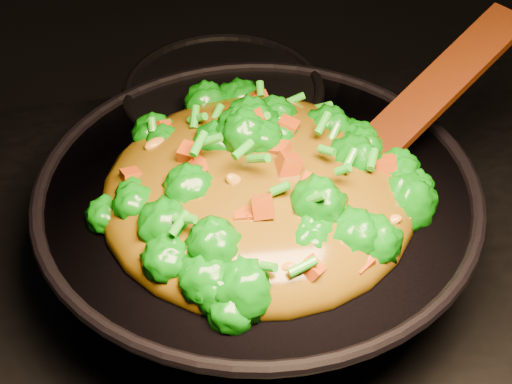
{
  "coord_description": "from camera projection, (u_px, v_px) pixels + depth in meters",
  "views": [
    {
      "loc": [
        -0.14,
        -0.55,
        1.59
      ],
      "look_at": [
        -0.03,
        0.08,
        1.02
      ],
      "focal_mm": 55.0,
      "sensor_mm": 36.0,
      "label": 1
    }
  ],
  "objects": [
    {
      "name": "wok",
      "position": [
        258.0,
        231.0,
        0.88
      ],
      "size": [
        0.49,
        0.49,
        0.13
      ],
      "primitive_type": null,
      "rotation": [
        0.0,
        0.0,
        0.06
      ],
      "color": "black",
      "rests_on": "stovetop"
    },
    {
      "name": "stir_fry",
      "position": [
        258.0,
        158.0,
        0.79
      ],
      "size": [
        0.4,
        0.4,
        0.11
      ],
      "primitive_type": null,
      "rotation": [
        0.0,
        0.0,
        -0.25
      ],
      "color": "#0B7108",
      "rests_on": "wok"
    },
    {
      "name": "back_pot",
      "position": [
        225.0,
        128.0,
        1.02
      ],
      "size": [
        0.27,
        0.27,
        0.14
      ],
      "primitive_type": "cylinder",
      "rotation": [
        0.0,
        0.0,
        -0.12
      ],
      "color": "black",
      "rests_on": "stovetop"
    },
    {
      "name": "spatula",
      "position": [
        413.0,
        111.0,
        0.85
      ],
      "size": [
        0.3,
        0.2,
        0.13
      ],
      "primitive_type": "cube",
      "rotation": [
        0.0,
        -0.38,
        0.52
      ],
      "color": "#3E1006",
      "rests_on": "wok"
    }
  ]
}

